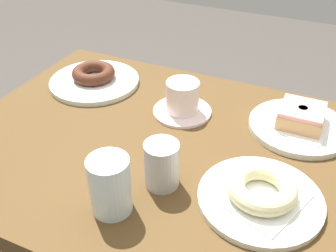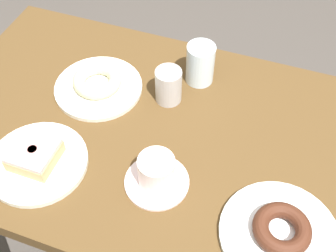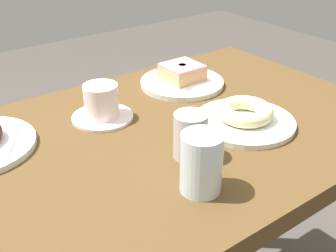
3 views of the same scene
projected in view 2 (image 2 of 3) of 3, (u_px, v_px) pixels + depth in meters
table at (147, 159)px, 1.05m from camera, size 0.99×0.63×0.74m
plate_sugar_ring at (99, 88)px, 1.03m from camera, size 0.21×0.21×0.01m
napkin_sugar_ring at (98, 85)px, 1.02m from camera, size 0.17×0.17×0.00m
donut_sugar_ring at (97, 80)px, 1.01m from camera, size 0.12×0.12×0.03m
plate_chocolate_ring at (279, 235)px, 0.79m from camera, size 0.22×0.22×0.01m
napkin_chocolate_ring at (280, 233)px, 0.78m from camera, size 0.20×0.20×0.00m
donut_chocolate_ring at (282, 229)px, 0.77m from camera, size 0.11×0.11×0.03m
plate_glazed_square at (38, 163)px, 0.89m from camera, size 0.21×0.21×0.01m
napkin_glazed_square at (37, 160)px, 0.88m from camera, size 0.14×0.14×0.00m
donut_glazed_square at (34, 155)px, 0.87m from camera, size 0.09×0.09×0.04m
water_glass at (200, 64)px, 1.02m from camera, size 0.07×0.07×0.10m
coffee_cup at (157, 173)px, 0.84m from camera, size 0.13×0.13×0.08m
sugar_jar at (168, 86)px, 0.98m from camera, size 0.06×0.06×0.09m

